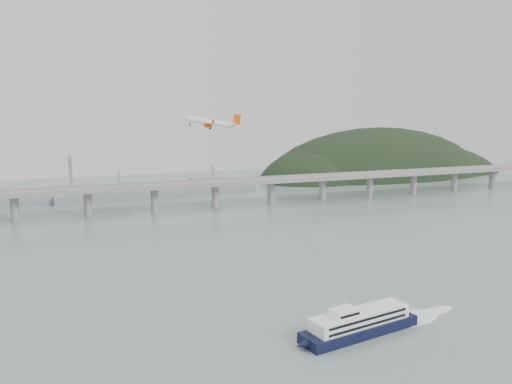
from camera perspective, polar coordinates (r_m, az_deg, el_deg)
name	(u,v)px	position (r m, az deg, el deg)	size (l,w,h in m)	color
ground	(301,290)	(227.03, 5.11, -11.09)	(900.00, 900.00, 0.00)	slate
bridge	(190,188)	(406.39, -7.55, 0.46)	(800.00, 22.00, 23.90)	gray
headland	(387,190)	(653.54, 14.72, 0.22)	(365.00, 155.00, 156.00)	black
ferry	(360,323)	(187.36, 11.77, -14.46)	(76.68, 22.39, 14.52)	black
airliner	(211,123)	(289.94, -5.15, 7.90)	(33.40, 31.09, 9.15)	white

